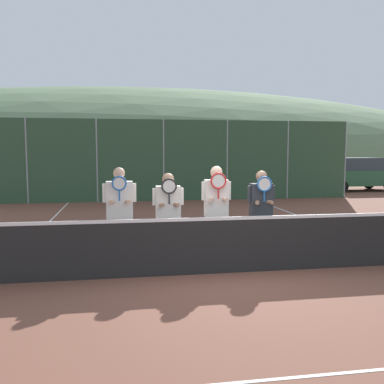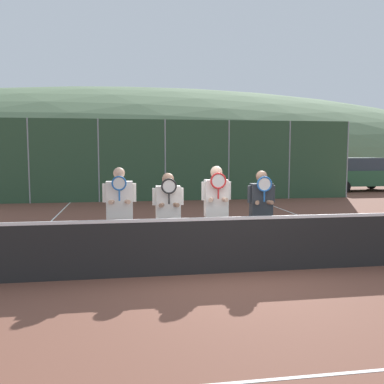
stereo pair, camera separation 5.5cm
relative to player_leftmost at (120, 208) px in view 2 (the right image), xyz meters
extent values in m
plane|color=brown|center=(1.84, -0.83, -1.09)|extent=(120.00, 120.00, 0.00)
ellipsoid|color=#5B7551|center=(1.84, 49.20, -1.09)|extent=(99.05, 55.03, 19.26)
cube|color=beige|center=(3.15, 19.07, 0.55)|extent=(17.97, 5.00, 3.28)
cube|color=brown|center=(3.15, 19.07, 2.37)|extent=(18.47, 5.50, 0.36)
cylinder|color=gray|center=(-3.71, 10.14, 0.63)|extent=(0.06, 0.06, 3.45)
cylinder|color=gray|center=(-0.94, 10.14, 0.63)|extent=(0.06, 0.06, 3.45)
cylinder|color=gray|center=(1.84, 10.14, 0.63)|extent=(0.06, 0.06, 3.45)
cylinder|color=gray|center=(4.61, 10.14, 0.63)|extent=(0.06, 0.06, 3.45)
cylinder|color=gray|center=(7.38, 10.14, 0.63)|extent=(0.06, 0.06, 3.45)
cylinder|color=gray|center=(10.15, 10.14, 0.63)|extent=(0.06, 0.06, 3.45)
cube|color=#2D4C33|center=(1.84, 10.14, 0.63)|extent=(16.63, 0.02, 3.45)
cube|color=black|center=(1.84, -0.83, -0.62)|extent=(10.46, 0.02, 0.95)
cube|color=white|center=(1.84, -0.83, -0.12)|extent=(10.46, 0.03, 0.06)
cube|color=white|center=(-2.12, 2.17, -1.09)|extent=(0.05, 16.00, 0.01)
cube|color=white|center=(5.80, 2.17, -1.09)|extent=(0.05, 16.00, 0.01)
cube|color=white|center=(1.84, -4.33, -1.09)|extent=(7.92, 0.05, 0.01)
cylinder|color=#232838|center=(-0.13, 0.01, -0.65)|extent=(0.13, 0.13, 0.88)
cylinder|color=#232838|center=(0.13, 0.01, -0.65)|extent=(0.13, 0.13, 0.88)
cube|color=white|center=(0.00, 0.01, 0.14)|extent=(0.49, 0.22, 0.70)
sphere|color=tan|center=(0.00, 0.01, 0.64)|extent=(0.21, 0.21, 0.21)
cylinder|color=white|center=(-0.27, 0.01, 0.28)|extent=(0.08, 0.08, 0.34)
cylinder|color=white|center=(0.27, 0.01, 0.28)|extent=(0.08, 0.08, 0.34)
cylinder|color=tan|center=(-0.12, -0.08, 0.13)|extent=(0.16, 0.27, 0.08)
cylinder|color=tan|center=(0.12, -0.08, 0.13)|extent=(0.16, 0.27, 0.08)
cylinder|color=#1E5BAD|center=(0.00, -0.17, 0.25)|extent=(0.03, 0.03, 0.20)
torus|color=#1E5BAD|center=(0.00, -0.17, 0.47)|extent=(0.27, 0.03, 0.27)
cylinder|color=silver|center=(0.00, -0.17, 0.47)|extent=(0.22, 0.00, 0.22)
cylinder|color=white|center=(0.78, -0.03, -0.68)|extent=(0.13, 0.13, 0.83)
cylinder|color=white|center=(1.03, -0.03, -0.68)|extent=(0.13, 0.13, 0.83)
cube|color=white|center=(0.90, -0.03, 0.07)|extent=(0.46, 0.22, 0.66)
sphere|color=#997056|center=(0.90, -0.03, 0.53)|extent=(0.22, 0.22, 0.22)
cylinder|color=white|center=(0.65, -0.03, 0.19)|extent=(0.08, 0.08, 0.32)
cylinder|color=white|center=(1.16, -0.03, 0.19)|extent=(0.08, 0.08, 0.32)
cylinder|color=#997056|center=(0.79, -0.12, 0.05)|extent=(0.16, 0.27, 0.08)
cylinder|color=#997056|center=(1.02, -0.12, 0.05)|extent=(0.16, 0.27, 0.08)
cylinder|color=black|center=(0.90, -0.21, 0.17)|extent=(0.03, 0.03, 0.20)
torus|color=black|center=(0.90, -0.21, 0.40)|extent=(0.29, 0.03, 0.29)
cylinder|color=silver|center=(0.90, -0.21, 0.40)|extent=(0.24, 0.00, 0.24)
cylinder|color=#232838|center=(1.71, -0.04, -0.65)|extent=(0.13, 0.13, 0.89)
cylinder|color=#232838|center=(1.95, -0.04, -0.65)|extent=(0.13, 0.13, 0.89)
cube|color=white|center=(1.83, -0.04, 0.15)|extent=(0.44, 0.22, 0.71)
sphere|color=#DBB293|center=(1.83, -0.04, 0.65)|extent=(0.23, 0.23, 0.23)
cylinder|color=white|center=(1.58, -0.04, 0.29)|extent=(0.08, 0.08, 0.35)
cylinder|color=white|center=(2.08, -0.04, 0.29)|extent=(0.08, 0.08, 0.35)
cylinder|color=#DBB293|center=(1.72, -0.13, 0.14)|extent=(0.16, 0.27, 0.08)
cylinder|color=#DBB293|center=(1.94, -0.13, 0.14)|extent=(0.16, 0.27, 0.08)
cylinder|color=red|center=(1.83, -0.22, 0.26)|extent=(0.03, 0.03, 0.20)
torus|color=red|center=(1.83, -0.22, 0.49)|extent=(0.31, 0.03, 0.31)
cylinder|color=silver|center=(1.83, -0.22, 0.49)|extent=(0.25, 0.00, 0.25)
cylinder|color=#232838|center=(2.59, -0.12, -0.67)|extent=(0.13, 0.13, 0.85)
cylinder|color=#232838|center=(2.81, -0.12, -0.67)|extent=(0.13, 0.13, 0.85)
cube|color=#282D33|center=(2.70, -0.12, 0.09)|extent=(0.41, 0.22, 0.67)
sphere|color=#997056|center=(2.70, -0.12, 0.57)|extent=(0.21, 0.21, 0.21)
cylinder|color=#282D33|center=(2.47, -0.12, 0.22)|extent=(0.08, 0.08, 0.33)
cylinder|color=#282D33|center=(2.93, -0.12, 0.22)|extent=(0.08, 0.08, 0.33)
cylinder|color=#997056|center=(2.60, -0.21, 0.08)|extent=(0.16, 0.27, 0.08)
cylinder|color=#997056|center=(2.80, -0.21, 0.08)|extent=(0.16, 0.27, 0.08)
cylinder|color=#1E5BAD|center=(2.70, -0.30, 0.20)|extent=(0.03, 0.03, 0.20)
torus|color=#1E5BAD|center=(2.70, -0.30, 0.43)|extent=(0.30, 0.03, 0.30)
cylinder|color=silver|center=(2.70, -0.30, 0.43)|extent=(0.24, 0.00, 0.24)
cube|color=slate|center=(-2.67, 13.05, -0.36)|extent=(4.04, 1.81, 0.87)
cube|color=#2D3842|center=(-2.67, 13.05, 0.44)|extent=(2.22, 1.66, 0.72)
cylinder|color=black|center=(-1.36, 12.13, -0.79)|extent=(0.60, 0.16, 0.60)
cylinder|color=black|center=(-1.36, 13.98, -0.79)|extent=(0.60, 0.16, 0.60)
cylinder|color=black|center=(-3.98, 12.13, -0.79)|extent=(0.60, 0.16, 0.60)
cylinder|color=black|center=(-3.98, 13.98, -0.79)|extent=(0.60, 0.16, 0.60)
cube|color=silver|center=(2.36, 13.33, -0.41)|extent=(4.31, 1.73, 0.76)
cube|color=#2D3842|center=(2.36, 13.33, 0.28)|extent=(2.37, 1.60, 0.62)
cylinder|color=black|center=(3.76, 12.44, -0.79)|extent=(0.60, 0.16, 0.60)
cylinder|color=black|center=(3.76, 14.22, -0.79)|extent=(0.60, 0.16, 0.60)
cylinder|color=black|center=(0.96, 12.44, -0.79)|extent=(0.60, 0.16, 0.60)
cylinder|color=black|center=(0.96, 14.22, -0.79)|extent=(0.60, 0.16, 0.60)
cube|color=slate|center=(7.49, 13.25, -0.40)|extent=(4.23, 1.81, 0.78)
cube|color=#2D3842|center=(7.49, 13.25, 0.31)|extent=(2.33, 1.66, 0.64)
cylinder|color=black|center=(8.87, 12.33, -0.79)|extent=(0.60, 0.16, 0.60)
cylinder|color=black|center=(8.87, 14.17, -0.79)|extent=(0.60, 0.16, 0.60)
cylinder|color=black|center=(6.12, 12.33, -0.79)|extent=(0.60, 0.16, 0.60)
cylinder|color=black|center=(6.12, 14.17, -0.79)|extent=(0.60, 0.16, 0.60)
cube|color=#285638|center=(12.50, 13.10, -0.39)|extent=(4.07, 1.85, 0.80)
cube|color=#2D3842|center=(12.50, 13.10, 0.34)|extent=(2.24, 1.70, 0.66)
cylinder|color=black|center=(13.83, 14.05, -0.79)|extent=(0.60, 0.16, 0.60)
cylinder|color=black|center=(11.18, 12.16, -0.79)|extent=(0.60, 0.16, 0.60)
cylinder|color=black|center=(11.18, 14.05, -0.79)|extent=(0.60, 0.16, 0.60)
camera|label=1|loc=(0.03, -7.98, 1.06)|focal=40.00mm
camera|label=2|loc=(0.09, -7.99, 1.06)|focal=40.00mm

